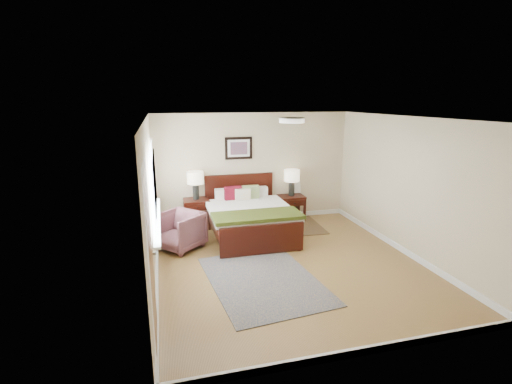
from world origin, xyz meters
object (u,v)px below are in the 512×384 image
nightstand_left (196,205)px  lamp_right (292,178)px  nightstand_right (291,205)px  armchair (179,231)px  rug_persian (263,280)px  bed (249,212)px  lamp_left (195,180)px

nightstand_left → lamp_right: bearing=0.6°
nightstand_right → armchair: (-2.66, -1.11, -0.00)m
armchair → lamp_right: bearing=70.7°
armchair → rug_persian: bearing=-6.1°
bed → armchair: bed is taller
armchair → nightstand_left: bearing=115.9°
nightstand_left → lamp_left: (-0.00, 0.02, 0.56)m
nightstand_left → armchair: 1.20m
lamp_left → nightstand_right: bearing=-0.3°
armchair → rug_persian: armchair is taller
bed → armchair: (-1.45, -0.34, -0.16)m
lamp_right → rug_persian: 3.29m
lamp_left → lamp_right: (2.22, 0.00, -0.07)m
bed → lamp_right: bearing=32.9°
nightstand_left → lamp_left: 0.56m
bed → nightstand_left: bed is taller
armchair → bed: bearing=61.0°
nightstand_right → lamp_left: 2.33m
lamp_right → rug_persian: lamp_right is taller
bed → rug_persian: bed is taller
lamp_right → armchair: bearing=-157.2°
nightstand_right → lamp_right: 0.66m
bed → lamp_left: lamp_left is taller
rug_persian → bed: bearing=76.7°
lamp_left → armchair: size_ratio=0.78×
armchair → rug_persian: 2.06m
nightstand_left → rug_persian: (0.76, -2.74, -0.52)m
nightstand_left → lamp_left: lamp_left is taller
nightstand_right → armchair: size_ratio=0.76×
lamp_right → rug_persian: bearing=-117.9°
nightstand_right → rug_persian: nightstand_right is taller
lamp_left → armchair: 1.41m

